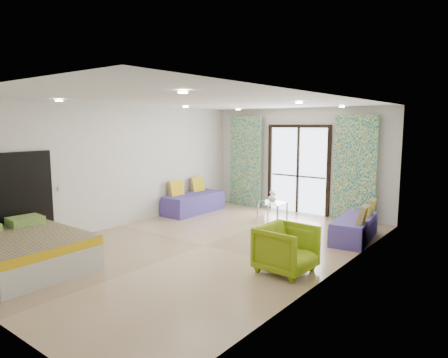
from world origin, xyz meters
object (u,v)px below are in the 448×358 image
Objects in this scene: bed at (24,251)px; armchair at (286,247)px; daybed_right at (355,228)px; daybed_left at (193,202)px; coffee_table at (273,204)px.

armchair reaches higher than bed.
daybed_right is 2.06× the size of armchair.
daybed_left is at bearing 174.09° from daybed_right.
daybed_left reaches higher than armchair.
daybed_right is (4.23, 0.13, -0.03)m from daybed_left.
daybed_right reaches higher than bed.
armchair is (2.01, -2.92, 0.05)m from coffee_table.
bed is 4.75m from daybed_left.
bed is 5.54m from coffee_table.
coffee_table is (1.36, 5.37, 0.08)m from bed.
daybed_right is (3.59, 4.84, -0.04)m from bed.
daybed_left is 2.19× the size of armchair.
coffee_table is at bearing 36.69° from armchair.
daybed_left is 2.53× the size of coffee_table.
armchair is (3.37, 2.45, 0.12)m from bed.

